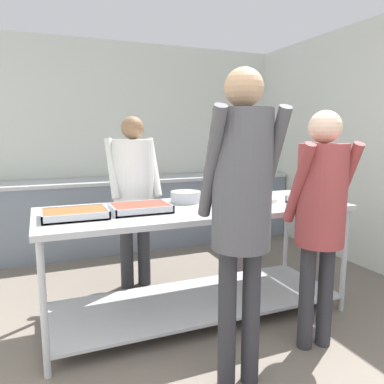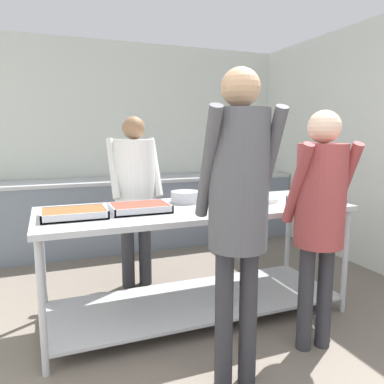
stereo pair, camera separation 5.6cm
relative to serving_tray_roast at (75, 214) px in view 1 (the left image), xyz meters
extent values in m
cube|color=silver|center=(0.77, 2.47, 0.40)|extent=(4.69, 0.06, 2.65)
cube|color=silver|center=(3.09, 0.35, 0.40)|extent=(0.06, 4.37, 2.65)
cube|color=slate|center=(0.77, 2.10, -0.50)|extent=(4.53, 0.62, 0.86)
cube|color=#ADAFB5|center=(0.77, 2.10, -0.05)|extent=(4.53, 0.65, 0.04)
cube|color=black|center=(1.38, 2.10, -0.04)|extent=(0.53, 0.43, 0.02)
cube|color=#ADAFB5|center=(0.92, 0.05, -0.05)|extent=(2.40, 0.88, 0.04)
cube|color=#ADAFB5|center=(0.92, 0.05, -0.81)|extent=(2.32, 0.80, 0.02)
cylinder|color=#ADAFB5|center=(-0.23, -0.35, -0.50)|extent=(0.04, 0.04, 0.86)
cylinder|color=#ADAFB5|center=(2.07, -0.35, -0.50)|extent=(0.04, 0.04, 0.86)
cylinder|color=#ADAFB5|center=(-0.23, 0.44, -0.50)|extent=(0.04, 0.04, 0.86)
cylinder|color=#ADAFB5|center=(2.07, 0.44, -0.50)|extent=(0.04, 0.04, 0.86)
cube|color=#ADAFB5|center=(0.00, 0.00, -0.02)|extent=(0.43, 0.32, 0.01)
cube|color=brown|center=(0.00, 0.00, 0.01)|extent=(0.41, 0.30, 0.04)
cube|color=#ADAFB5|center=(0.00, -0.16, 0.00)|extent=(0.43, 0.01, 0.05)
cube|color=#ADAFB5|center=(0.00, 0.16, 0.00)|extent=(0.43, 0.01, 0.05)
cube|color=#ADAFB5|center=(-0.21, 0.00, 0.00)|extent=(0.01, 0.32, 0.05)
cube|color=#ADAFB5|center=(0.21, 0.00, 0.00)|extent=(0.01, 0.32, 0.05)
cube|color=#ADAFB5|center=(0.46, 0.02, -0.02)|extent=(0.42, 0.31, 0.01)
cube|color=#B23D2D|center=(0.46, 0.02, 0.01)|extent=(0.40, 0.29, 0.04)
cube|color=#ADAFB5|center=(0.46, -0.13, 0.00)|extent=(0.42, 0.01, 0.05)
cube|color=#ADAFB5|center=(0.46, 0.18, 0.00)|extent=(0.42, 0.01, 0.05)
cube|color=#ADAFB5|center=(0.26, 0.02, 0.00)|extent=(0.01, 0.31, 0.05)
cube|color=#ADAFB5|center=(0.67, 0.02, 0.00)|extent=(0.01, 0.31, 0.05)
cylinder|color=#ADAFB5|center=(0.90, 0.24, 0.02)|extent=(0.25, 0.25, 0.09)
cylinder|color=beige|center=(0.90, 0.24, 0.06)|extent=(0.22, 0.22, 0.01)
cylinder|color=black|center=(1.10, 0.24, 0.06)|extent=(0.14, 0.02, 0.02)
cylinder|color=#B2B2B7|center=(1.24, 0.32, 0.01)|extent=(0.22, 0.22, 0.06)
sphere|color=#2D702D|center=(1.29, 0.30, 0.05)|extent=(0.06, 0.06, 0.06)
sphere|color=#2D702D|center=(1.25, 0.34, 0.05)|extent=(0.06, 0.06, 0.06)
sphere|color=#2D702D|center=(1.20, 0.34, 0.05)|extent=(0.06, 0.06, 0.06)
sphere|color=#2D702D|center=(1.22, 0.29, 0.05)|extent=(0.06, 0.06, 0.06)
sphere|color=#2D702D|center=(1.25, 0.30, 0.05)|extent=(0.07, 0.07, 0.07)
cylinder|color=white|center=(1.52, 0.04, -0.02)|extent=(0.26, 0.26, 0.01)
cylinder|color=white|center=(1.52, 0.04, -0.01)|extent=(0.25, 0.25, 0.01)
cylinder|color=white|center=(1.52, 0.04, 0.00)|extent=(0.25, 0.25, 0.01)
cube|color=#ADAFB5|center=(1.87, -0.20, -0.02)|extent=(0.38, 0.28, 0.01)
cube|color=#9E6B33|center=(1.87, -0.20, 0.01)|extent=(0.35, 0.26, 0.04)
cube|color=#ADAFB5|center=(1.87, -0.33, 0.00)|extent=(0.38, 0.01, 0.05)
cube|color=#ADAFB5|center=(1.87, -0.06, 0.00)|extent=(0.38, 0.01, 0.05)
cube|color=#ADAFB5|center=(1.69, -0.20, 0.00)|extent=(0.01, 0.28, 0.05)
cube|color=#ADAFB5|center=(2.05, -0.20, 0.00)|extent=(0.01, 0.28, 0.05)
cylinder|color=#2D2D33|center=(0.74, -0.82, -0.51)|extent=(0.10, 0.10, 0.83)
cylinder|color=#2D2D33|center=(0.89, -0.84, -0.51)|extent=(0.10, 0.10, 0.83)
cylinder|color=#4C4C51|center=(0.64, -0.81, 0.38)|extent=(0.11, 0.35, 0.62)
cylinder|color=#4C4C51|center=(0.98, -0.86, 0.38)|extent=(0.11, 0.35, 0.62)
cylinder|color=#4C4C51|center=(0.81, -0.83, 0.29)|extent=(0.33, 0.33, 0.77)
sphere|color=tan|center=(0.81, -0.83, 0.78)|extent=(0.21, 0.21, 0.21)
cylinder|color=#2D2D33|center=(1.43, -0.67, -0.56)|extent=(0.10, 0.10, 0.73)
cylinder|color=#2D2D33|center=(1.57, -0.69, -0.56)|extent=(0.10, 0.10, 0.73)
cylinder|color=#993D3D|center=(1.33, -0.66, 0.22)|extent=(0.11, 0.31, 0.55)
cylinder|color=#993D3D|center=(1.67, -0.71, 0.22)|extent=(0.11, 0.31, 0.55)
cylinder|color=#993D3D|center=(1.50, -0.68, 0.14)|extent=(0.32, 0.32, 0.67)
sphere|color=beige|center=(1.50, -0.68, 0.58)|extent=(0.21, 0.21, 0.21)
cylinder|color=#2D2D33|center=(0.69, 0.82, -0.56)|extent=(0.12, 0.12, 0.73)
cylinder|color=#2D2D33|center=(0.52, 0.81, -0.56)|extent=(0.12, 0.12, 0.73)
cylinder|color=silver|center=(0.80, 0.82, 0.23)|extent=(0.08, 0.31, 0.55)
cylinder|color=silver|center=(0.41, 0.80, 0.23)|extent=(0.08, 0.31, 0.55)
cylinder|color=silver|center=(0.60, 0.81, 0.15)|extent=(0.38, 0.38, 0.68)
sphere|color=#8C6647|center=(0.60, 0.81, 0.59)|extent=(0.21, 0.21, 0.21)
cylinder|color=#23602D|center=(0.93, 2.02, 0.05)|extent=(0.06, 0.06, 0.16)
cone|color=#23602D|center=(0.93, 2.02, 0.16)|extent=(0.06, 0.06, 0.06)
cylinder|color=black|center=(0.93, 2.02, 0.20)|extent=(0.03, 0.03, 0.02)
camera|label=1|loc=(-0.21, -2.60, 0.54)|focal=35.00mm
camera|label=2|loc=(-0.15, -2.62, 0.54)|focal=35.00mm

